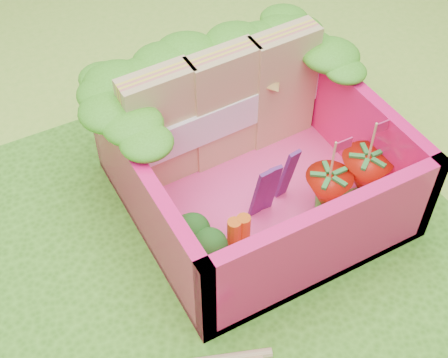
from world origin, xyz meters
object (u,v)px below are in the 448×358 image
object	(u,v)px
strawberry_left	(327,192)
strawberry_right	(364,176)
bento_box	(256,163)
sandwich_stack	(224,107)
broccoli	(202,245)

from	to	relation	value
strawberry_left	strawberry_right	distance (m)	0.23
bento_box	strawberry_right	bearing A→B (deg)	-29.70
bento_box	strawberry_left	world-z (taller)	bento_box
bento_box	strawberry_left	xyz separation A→B (m)	(0.27, -0.28, -0.10)
sandwich_stack	broccoli	xyz separation A→B (m)	(-0.48, -0.66, -0.16)
sandwich_stack	strawberry_right	size ratio (longest dim) A/B	2.47
strawberry_right	strawberry_left	bearing A→B (deg)	178.76
broccoli	strawberry_left	size ratio (longest dim) A/B	0.68
sandwich_stack	strawberry_left	distance (m)	0.72
bento_box	sandwich_stack	distance (m)	0.37
strawberry_left	strawberry_right	size ratio (longest dim) A/B	0.95
strawberry_right	broccoli	bearing A→B (deg)	-178.75
strawberry_left	bento_box	bearing A→B (deg)	133.58
broccoli	strawberry_left	distance (m)	0.74
bento_box	broccoli	size ratio (longest dim) A/B	3.93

